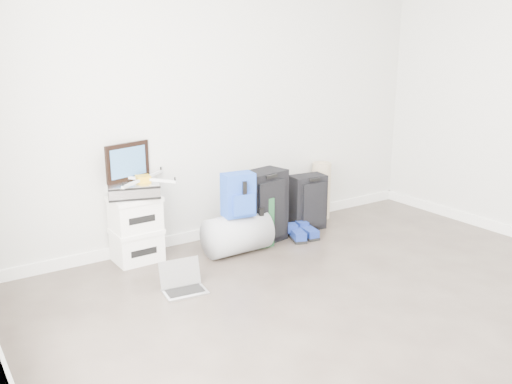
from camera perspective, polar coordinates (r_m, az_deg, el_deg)
ground at (r=3.60m, az=18.33°, el=-15.40°), size 5.00×5.00×0.00m
room_envelope at (r=3.13m, az=20.77°, el=13.06°), size 4.52×5.02×2.71m
boxes_stack at (r=4.69m, az=-12.51°, el=-3.79°), size 0.41×0.33×0.57m
briefcase at (r=4.59m, az=-12.75°, el=0.24°), size 0.48×0.41×0.12m
painting at (r=4.63m, az=-13.34°, el=3.11°), size 0.41×0.15×0.32m
drone at (r=4.58m, az=-11.79°, el=1.37°), size 0.50×0.50×0.05m
duffel_bag at (r=4.79m, az=-1.98°, el=-4.42°), size 0.57×0.35×0.35m
blue_backpack at (r=4.66m, az=-1.83°, el=-0.38°), size 0.29×0.23×0.38m
large_suitcase at (r=5.00m, az=0.79°, el=-1.57°), size 0.48×0.36×0.68m
green_backpack at (r=4.91m, az=-0.22°, el=-3.33°), size 0.34×0.26×0.46m
carry_on at (r=5.40m, az=5.47°, el=-1.08°), size 0.37×0.26×0.55m
shoes at (r=5.20m, az=4.89°, el=-4.35°), size 0.31×0.31×0.10m
rolled_rug at (r=5.75m, az=6.87°, el=0.16°), size 0.20×0.20×0.60m
laptop at (r=4.16m, az=-7.71°, el=-9.54°), size 0.34×0.26×0.22m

